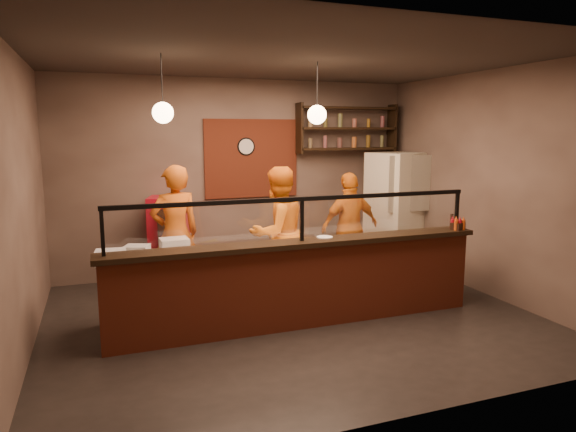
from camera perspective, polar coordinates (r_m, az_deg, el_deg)
name	(u,v)px	position (r m, az deg, el deg)	size (l,w,h in m)	color
floor	(293,317)	(6.67, 0.52, -11.19)	(6.00, 6.00, 0.00)	black
ceiling	(293,58)	(6.31, 0.56, 17.20)	(6.00, 6.00, 0.00)	#332C27
wall_back	(240,177)	(8.66, -5.37, 4.39)	(6.00, 6.00, 0.00)	#746155
wall_left	(20,205)	(5.93, -27.67, 1.14)	(5.00, 5.00, 0.00)	#746155
wall_right	(489,184)	(7.87, 21.46, 3.30)	(5.00, 5.00, 0.00)	#746155
wall_front	(408,228)	(4.07, 13.15, -1.29)	(6.00, 6.00, 0.00)	#746155
brick_patch	(252,158)	(8.66, -4.07, 6.39)	(1.60, 0.04, 1.30)	maroon
service_counter	(302,286)	(6.24, 1.51, -7.79)	(4.60, 0.25, 1.00)	maroon
counter_ledge	(302,243)	(6.11, 1.54, -3.03)	(4.70, 0.37, 0.06)	black
worktop_cabinet	(287,281)	(6.71, -0.09, -7.23)	(4.60, 0.75, 0.85)	gray
worktop	(287,247)	(6.59, -0.09, -3.48)	(4.60, 0.75, 0.05)	white
sneeze_guard	(302,215)	(6.04, 1.55, 0.13)	(4.50, 0.05, 0.52)	white
wall_shelving	(347,128)	(9.14, 6.60, 9.64)	(1.84, 0.28, 0.85)	black
wall_clock	(246,147)	(8.62, -4.71, 7.70)	(0.30, 0.30, 0.04)	black
pendant_left	(163,113)	(6.08, -13.73, 11.10)	(0.24, 0.24, 0.77)	black
pendant_right	(317,115)	(6.59, 3.24, 11.19)	(0.24, 0.24, 0.77)	black
cook_left	(175,234)	(7.24, -12.42, -1.95)	(0.69, 0.45, 1.90)	#C85A12
cook_mid	(278,233)	(7.24, -1.17, -1.87)	(0.91, 0.71, 1.87)	orange
cook_right	(350,227)	(8.19, 6.89, -1.17)	(1.01, 0.42, 1.72)	orange
fridge	(396,210)	(9.12, 11.89, 0.64)	(0.83, 0.77, 1.99)	#E8E6C5
red_cooler	(170,240)	(8.21, -13.03, -2.59)	(0.58, 0.53, 1.35)	#B00B1E
pizza_dough	(313,241)	(6.83, 2.84, -2.79)	(0.45, 0.45, 0.01)	white
prep_tub_a	(174,245)	(6.37, -12.52, -3.17)	(0.33, 0.26, 0.17)	silver
prep_tub_b	(137,251)	(6.22, -16.44, -3.76)	(0.27, 0.22, 0.14)	silver
prep_tub_c	(111,257)	(5.96, -19.12, -4.36)	(0.32, 0.25, 0.16)	white
rolling_pin	(212,248)	(6.35, -8.49, -3.57)	(0.06, 0.06, 0.34)	yellow
condiment_caddy	(458,226)	(7.15, 18.33, -1.06)	(0.17, 0.13, 0.09)	black
pepper_mill	(452,221)	(7.24, 17.72, -0.52)	(0.04, 0.04, 0.19)	black
small_plate	(325,237)	(6.28, 4.09, -2.36)	(0.20, 0.20, 0.01)	silver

